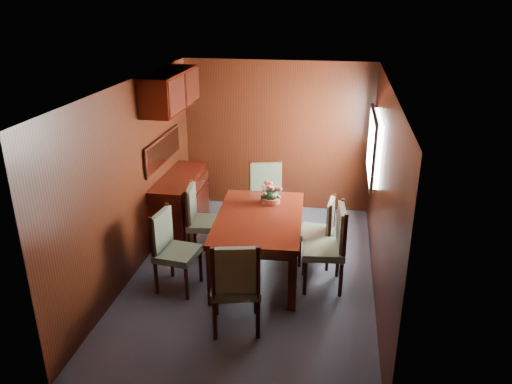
% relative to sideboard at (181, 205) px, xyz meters
% --- Properties ---
extents(ground, '(4.50, 4.50, 0.00)m').
position_rel_sideboard_xyz_m(ground, '(1.25, -1.00, -0.45)').
color(ground, '#393F4E').
rests_on(ground, ground).
extents(room_shell, '(3.06, 4.52, 2.41)m').
position_rel_sideboard_xyz_m(room_shell, '(1.15, -0.67, 1.18)').
color(room_shell, black).
rests_on(room_shell, ground).
extents(sideboard, '(0.48, 1.40, 0.90)m').
position_rel_sideboard_xyz_m(sideboard, '(0.00, 0.00, 0.00)').
color(sideboard, '#320C06').
rests_on(sideboard, ground).
extents(dining_table, '(1.14, 1.73, 0.79)m').
position_rel_sideboard_xyz_m(dining_table, '(1.31, -0.93, 0.23)').
color(dining_table, '#320C06').
rests_on(dining_table, ground).
extents(chair_left_near, '(0.51, 0.53, 1.00)m').
position_rel_sideboard_xyz_m(chair_left_near, '(0.34, -1.44, 0.11)').
color(chair_left_near, black).
rests_on(chair_left_near, ground).
extents(chair_left_far, '(0.50, 0.52, 1.00)m').
position_rel_sideboard_xyz_m(chair_left_far, '(0.45, -0.58, 0.11)').
color(chair_left_far, black).
rests_on(chair_left_far, ground).
extents(chair_right_near, '(0.53, 0.55, 1.07)m').
position_rel_sideboard_xyz_m(chair_right_near, '(2.20, -1.10, 0.14)').
color(chair_right_near, black).
rests_on(chair_right_near, ground).
extents(chair_right_far, '(0.46, 0.47, 0.92)m').
position_rel_sideboard_xyz_m(chair_right_far, '(2.08, -0.54, 0.06)').
color(chair_right_far, black).
rests_on(chair_right_far, ground).
extents(chair_head, '(0.60, 0.58, 1.08)m').
position_rel_sideboard_xyz_m(chair_head, '(1.27, -2.15, 0.15)').
color(chair_head, black).
rests_on(chair_head, ground).
extents(chair_foot, '(0.61, 0.60, 1.06)m').
position_rel_sideboard_xyz_m(chair_foot, '(1.23, 0.27, 0.14)').
color(chair_foot, black).
rests_on(chair_foot, ground).
extents(flower_centerpiece, '(0.27, 0.27, 0.27)m').
position_rel_sideboard_xyz_m(flower_centerpiece, '(1.39, -0.48, 0.46)').
color(flower_centerpiece, '#A34C31').
rests_on(flower_centerpiece, dining_table).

